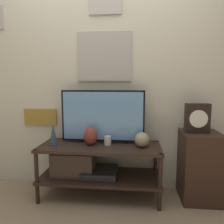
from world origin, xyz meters
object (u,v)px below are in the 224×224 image
at_px(candle_jar, 108,140).
at_px(television, 103,116).
at_px(mantel_clock, 197,118).
at_px(vase_slim_bronze, 53,134).
at_px(vase_round_glass, 142,140).
at_px(vase_urn_stoneware, 90,136).

bearing_deg(candle_jar, television, 127.22).
bearing_deg(mantel_clock, television, 176.01).
bearing_deg(vase_slim_bronze, candle_jar, 7.98).
relative_size(television, candle_jar, 9.50).
bearing_deg(vase_round_glass, candle_jar, 173.24).
xyz_separation_m(candle_jar, mantel_clock, (0.91, 0.02, 0.25)).
distance_m(vase_urn_stoneware, vase_round_glass, 0.54).
distance_m(candle_jar, mantel_clock, 0.94).
relative_size(vase_round_glass, vase_slim_bronze, 0.64).
relative_size(vase_urn_stoneware, mantel_clock, 0.66).
bearing_deg(vase_urn_stoneware, vase_round_glass, -1.69).
bearing_deg(candle_jar, vase_slim_bronze, -172.02).
xyz_separation_m(television, mantel_clock, (0.97, -0.07, 0.00)).
xyz_separation_m(vase_round_glass, candle_jar, (-0.36, 0.04, -0.03)).
relative_size(vase_urn_stoneware, vase_round_glass, 1.29).
xyz_separation_m(vase_slim_bronze, candle_jar, (0.56, 0.08, -0.07)).
height_order(vase_slim_bronze, candle_jar, vase_slim_bronze).
bearing_deg(vase_urn_stoneware, vase_slim_bronze, -172.24).
distance_m(television, vase_round_glass, 0.49).
relative_size(vase_slim_bronze, candle_jar, 2.50).
height_order(television, mantel_clock, television).
height_order(vase_slim_bronze, mantel_clock, mantel_clock).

